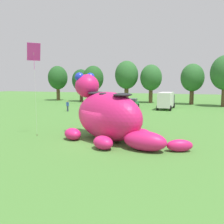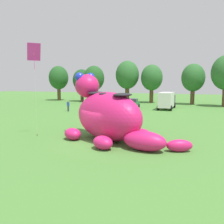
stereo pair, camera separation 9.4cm
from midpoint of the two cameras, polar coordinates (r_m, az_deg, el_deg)
ground_plane at (r=19.29m, az=-5.81°, el=-7.30°), size 160.00×160.00×0.00m
giant_inflatable_creature at (r=19.84m, az=-1.01°, el=-0.80°), size 10.95×7.58×5.62m
car_white at (r=46.28m, az=-3.22°, el=2.32°), size 2.11×4.19×1.72m
car_yellow at (r=45.36m, az=0.54°, el=2.23°), size 2.18×4.22×1.72m
car_green at (r=44.20m, az=4.80°, el=2.07°), size 2.12×4.19×1.72m
box_truck at (r=43.16m, az=12.64°, el=2.78°), size 2.57×6.48×2.95m
tree_far_left at (r=63.09m, az=-12.71°, el=7.84°), size 4.89×4.89×8.67m
tree_left at (r=58.73m, az=-7.34°, el=7.39°), size 4.33×4.33×7.69m
tree_mid_left at (r=56.15m, az=-4.49°, el=7.89°), size 4.72×4.72×8.37m
tree_centre_left at (r=56.30m, az=3.41°, el=8.65°), size 5.35×5.35×9.50m
tree_centre at (r=55.22m, az=9.14°, el=7.95°), size 4.81×4.81×8.54m
tree_centre_right at (r=53.16m, az=18.38°, el=7.64°), size 4.76×4.76×8.45m
spectator_near_inflatable at (r=37.05m, az=3.32°, el=1.07°), size 0.38×0.26×1.71m
spectator_mid_field at (r=39.72m, az=-10.50°, el=1.38°), size 0.38×0.26×1.71m
tethered_flying_kite at (r=22.31m, az=-18.09°, el=13.03°), size 1.13×1.13×8.06m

